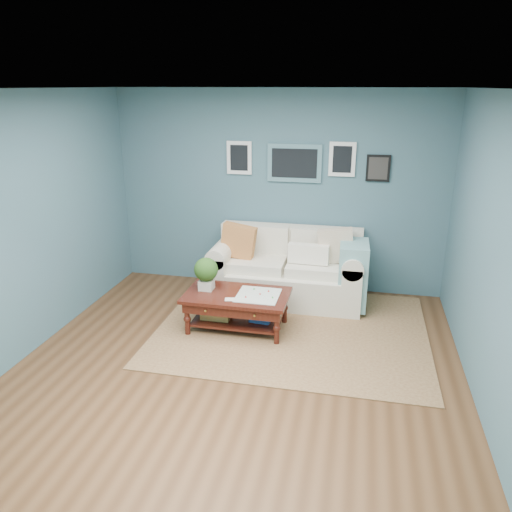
# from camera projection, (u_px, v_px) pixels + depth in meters

# --- Properties ---
(room_shell) EXTENTS (5.00, 5.02, 2.70)m
(room_shell) POSITION_uv_depth(u_px,v_px,m) (233.00, 245.00, 4.51)
(room_shell) COLOR brown
(room_shell) RESTS_ON ground
(area_rug) EXTENTS (3.10, 2.48, 0.01)m
(area_rug) POSITION_uv_depth(u_px,v_px,m) (292.00, 329.00, 5.88)
(area_rug) COLOR brown
(area_rug) RESTS_ON ground
(loveseat) EXTENTS (2.02, 0.92, 1.04)m
(loveseat) POSITION_uv_depth(u_px,v_px,m) (294.00, 269.00, 6.58)
(loveseat) COLOR beige
(loveseat) RESTS_ON ground
(coffee_table) EXTENTS (1.20, 0.70, 0.84)m
(coffee_table) POSITION_uv_depth(u_px,v_px,m) (232.00, 299.00, 5.79)
(coffee_table) COLOR black
(coffee_table) RESTS_ON ground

